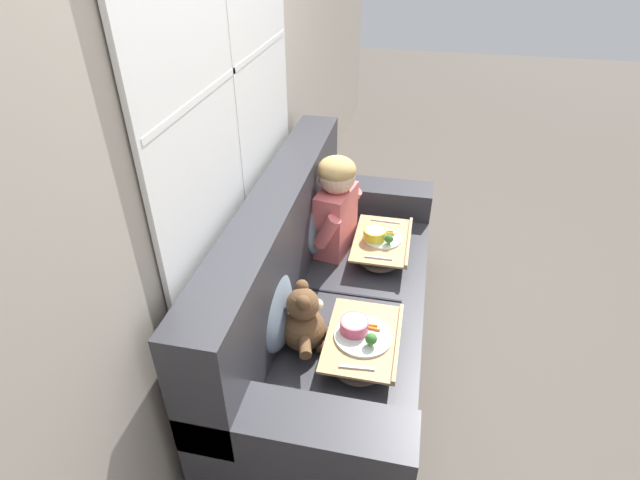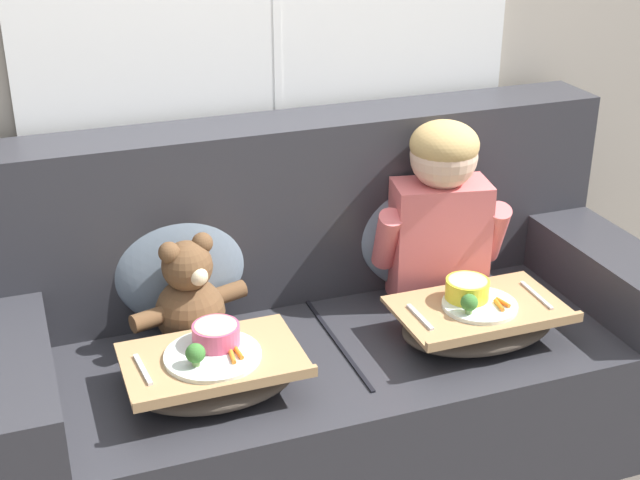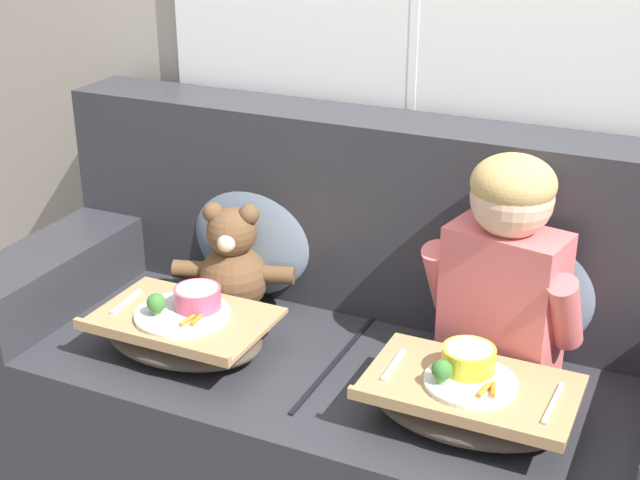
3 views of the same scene
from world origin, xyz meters
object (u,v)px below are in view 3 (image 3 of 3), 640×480
at_px(teddy_bear, 233,266).
at_px(lap_tray_child, 469,400).
at_px(throw_pillow_behind_child, 516,275).
at_px(lap_tray_teddy, 184,330).
at_px(couch, 354,363).
at_px(throw_pillow_behind_teddy, 255,227).
at_px(child_figure, 507,257).

relative_size(teddy_bear, lap_tray_child, 0.73).
height_order(throw_pillow_behind_child, teddy_bear, throw_pillow_behind_child).
xyz_separation_m(throw_pillow_behind_child, teddy_bear, (-0.77, -0.14, -0.07)).
xyz_separation_m(lap_tray_child, lap_tray_teddy, (-0.77, -0.00, 0.00)).
bearing_deg(couch, teddy_bear, 177.52).
bearing_deg(couch, lap_tray_child, -32.17).
xyz_separation_m(throw_pillow_behind_teddy, teddy_bear, (0.00, -0.14, -0.07)).
height_order(couch, teddy_bear, couch).
height_order(couch, lap_tray_child, couch).
height_order(couch, throw_pillow_behind_teddy, couch).
height_order(teddy_bear, lap_tray_child, teddy_bear).
bearing_deg(throw_pillow_behind_teddy, teddy_bear, -89.45).
distance_m(couch, teddy_bear, 0.44).
distance_m(throw_pillow_behind_child, teddy_bear, 0.78).
bearing_deg(teddy_bear, throw_pillow_behind_teddy, 90.55).
height_order(couch, child_figure, child_figure).
bearing_deg(teddy_bear, lap_tray_teddy, -90.13).
bearing_deg(child_figure, lap_tray_child, -90.31).
height_order(throw_pillow_behind_teddy, teddy_bear, throw_pillow_behind_teddy).
xyz_separation_m(child_figure, teddy_bear, (-0.77, -0.00, -0.17)).
bearing_deg(throw_pillow_behind_teddy, throw_pillow_behind_child, 0.00).
bearing_deg(lap_tray_teddy, lap_tray_child, 0.00).
bearing_deg(lap_tray_teddy, throw_pillow_behind_child, 27.06).
xyz_separation_m(child_figure, lap_tray_teddy, (-0.77, -0.26, -0.25)).
relative_size(throw_pillow_behind_teddy, teddy_bear, 1.19).
height_order(child_figure, lap_tray_teddy, child_figure).
xyz_separation_m(throw_pillow_behind_child, lap_tray_child, (-0.00, -0.39, -0.15)).
relative_size(couch, throw_pillow_behind_teddy, 4.76).
bearing_deg(lap_tray_teddy, throw_pillow_behind_teddy, 90.11).
relative_size(throw_pillow_behind_teddy, lap_tray_teddy, 0.91).
distance_m(throw_pillow_behind_child, lap_tray_teddy, 0.88).
relative_size(throw_pillow_behind_child, lap_tray_child, 0.96).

